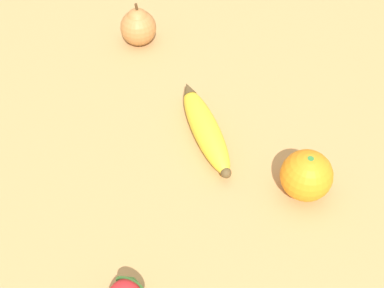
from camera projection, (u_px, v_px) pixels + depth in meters
ground_plane at (211, 129)px, 0.85m from camera, size 3.00×3.00×0.00m
banana at (205, 129)px, 0.82m from camera, size 0.20×0.06×0.04m
orange at (306, 175)px, 0.74m from camera, size 0.07×0.07×0.07m
pear at (138, 26)px, 0.97m from camera, size 0.07×0.07×0.08m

